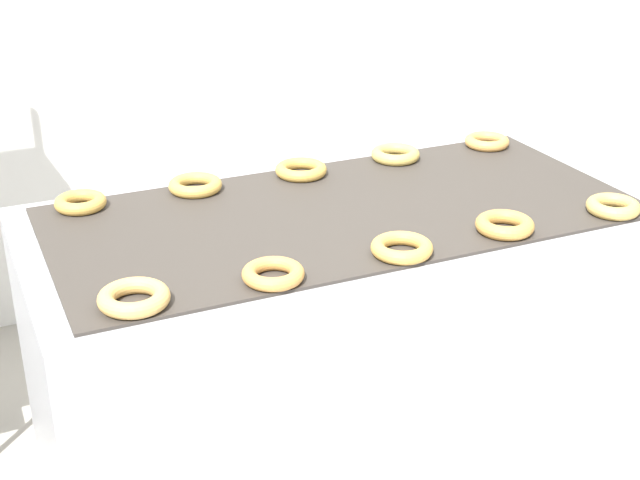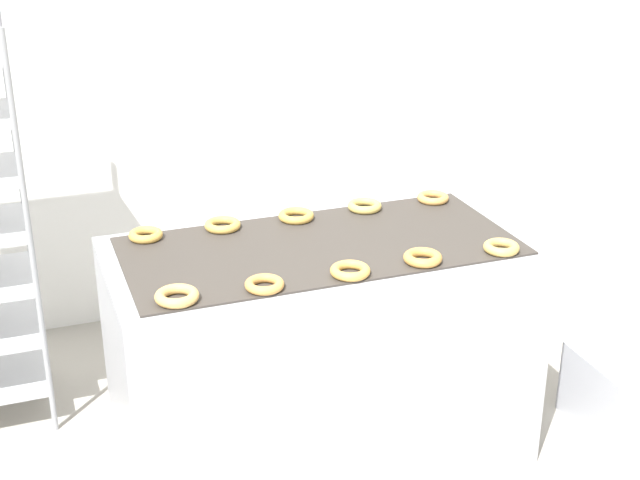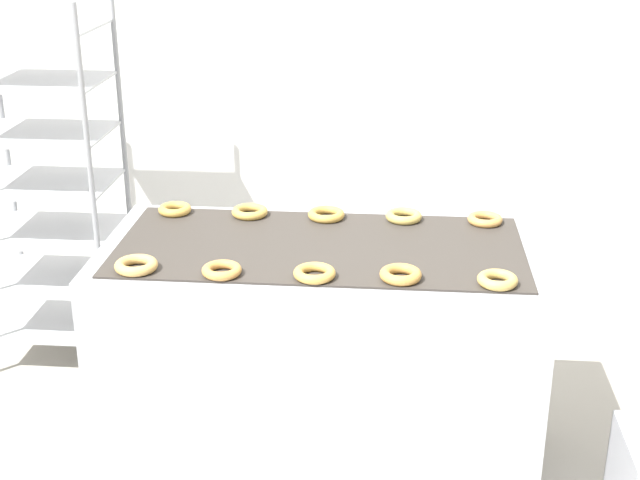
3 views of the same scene
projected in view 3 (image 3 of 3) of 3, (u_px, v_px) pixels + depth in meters
name	position (u px, v px, depth m)	size (l,w,h in m)	color
wall_back	(346.00, 43.00, 4.42)	(8.00, 0.05, 2.80)	white
fryer_machine	(320.00, 357.00, 3.39)	(1.59, 0.78, 0.92)	#A8AAB2
baking_rack_cart	(49.00, 184.00, 4.05)	(0.60, 0.50, 1.70)	gray
donut_near_leftmost	(136.00, 265.00, 3.01)	(0.15, 0.15, 0.03)	tan
donut_near_left	(222.00, 270.00, 2.98)	(0.13, 0.13, 0.03)	#D09246
donut_near_center	(314.00, 273.00, 2.95)	(0.14, 0.14, 0.03)	gold
donut_near_right	(401.00, 275.00, 2.94)	(0.14, 0.14, 0.03)	gold
donut_near_rightmost	(497.00, 280.00, 2.90)	(0.13, 0.13, 0.03)	tan
donut_far_leftmost	(175.00, 209.00, 3.53)	(0.13, 0.13, 0.03)	gold
donut_far_left	(250.00, 212.00, 3.50)	(0.14, 0.14, 0.03)	gold
donut_far_center	(326.00, 214.00, 3.48)	(0.14, 0.14, 0.03)	gold
donut_far_right	(404.00, 216.00, 3.46)	(0.14, 0.14, 0.03)	tan
donut_far_rightmost	(485.00, 219.00, 3.43)	(0.13, 0.13, 0.03)	tan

